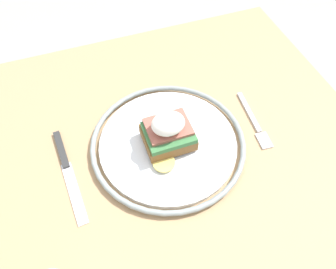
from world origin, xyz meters
name	(u,v)px	position (x,y,z in m)	size (l,w,h in m)	color
ground_plane	(160,253)	(0.00, 0.00, 0.00)	(6.00, 6.00, 0.00)	#9E9993
dining_table	(155,177)	(0.00, 0.00, 0.59)	(0.82, 0.64, 0.73)	tan
plate	(168,143)	(-0.02, 0.02, 0.74)	(0.29, 0.29, 0.02)	silver
sandwich	(168,132)	(-0.02, 0.02, 0.78)	(0.09, 0.10, 0.08)	brown
fork	(255,123)	(-0.20, 0.03, 0.73)	(0.03, 0.14, 0.00)	silver
knife	(67,167)	(0.17, 0.00, 0.73)	(0.03, 0.20, 0.01)	#2D2D2D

